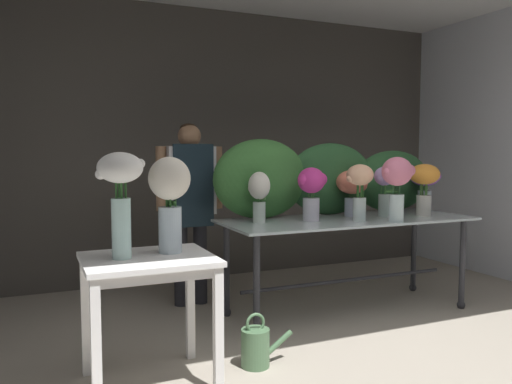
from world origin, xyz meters
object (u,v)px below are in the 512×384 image
(vase_rosy_ranunculus, at_px, (397,180))
(vase_ivory_snapdragons, at_px, (259,193))
(side_table_white, at_px, (148,274))
(display_table_glass, at_px, (348,233))
(vase_sunset_carnations, at_px, (424,182))
(vase_white_roses_tall, at_px, (120,189))
(vase_violet_lilies, at_px, (425,182))
(watering_can, at_px, (256,347))
(vase_magenta_roses, at_px, (312,189))
(vase_coral_freesia, at_px, (352,187))
(vase_peach_stock, at_px, (360,184))
(vase_lilac_hydrangea, at_px, (384,186))
(florist, at_px, (190,194))
(vase_cream_lisianthus_tall, at_px, (170,195))

(vase_rosy_ranunculus, height_order, vase_ivory_snapdragons, vase_rosy_ranunculus)
(side_table_white, relative_size, vase_rosy_ranunculus, 1.47)
(display_table_glass, distance_m, vase_rosy_ranunculus, 0.60)
(vase_sunset_carnations, distance_m, vase_white_roses_tall, 2.72)
(vase_violet_lilies, relative_size, watering_can, 1.19)
(vase_sunset_carnations, height_order, vase_magenta_roses, vase_sunset_carnations)
(vase_ivory_snapdragons, bearing_deg, vase_magenta_roses, -10.01)
(vase_violet_lilies, xyz_separation_m, vase_coral_freesia, (-0.77, 0.02, -0.02))
(vase_peach_stock, xyz_separation_m, vase_violet_lilies, (0.88, 0.25, -0.02))
(vase_white_roses_tall, bearing_deg, side_table_white, 0.01)
(side_table_white, height_order, vase_lilac_hydrangea, vase_lilac_hydrangea)
(vase_rosy_ranunculus, distance_m, watering_can, 1.74)
(side_table_white, relative_size, florist, 0.47)
(side_table_white, height_order, vase_white_roses_tall, vase_white_roses_tall)
(florist, height_order, vase_sunset_carnations, florist)
(florist, distance_m, vase_coral_freesia, 1.40)
(vase_violet_lilies, bearing_deg, vase_cream_lisianthus_tall, -164.45)
(watering_can, bearing_deg, vase_sunset_carnations, 17.89)
(side_table_white, relative_size, vase_lilac_hydrangea, 1.76)
(side_table_white, relative_size, vase_cream_lisianthus_tall, 1.33)
(vase_magenta_roses, height_order, vase_lilac_hydrangea, vase_magenta_roses)
(vase_rosy_ranunculus, bearing_deg, watering_can, -164.64)
(vase_magenta_roses, bearing_deg, vase_violet_lilies, 4.33)
(vase_peach_stock, distance_m, vase_coral_freesia, 0.29)
(florist, bearing_deg, vase_lilac_hydrangea, -27.23)
(side_table_white, height_order, vase_coral_freesia, vase_coral_freesia)
(display_table_glass, xyz_separation_m, vase_rosy_ranunculus, (0.24, -0.32, 0.45))
(vase_white_roses_tall, xyz_separation_m, watering_can, (0.81, -0.02, -1.02))
(vase_cream_lisianthus_tall, bearing_deg, vase_lilac_hydrangea, 16.53)
(vase_cream_lisianthus_tall, bearing_deg, watering_can, -9.22)
(vase_rosy_ranunculus, xyz_separation_m, watering_can, (-1.38, -0.38, -1.00))
(side_table_white, height_order, vase_magenta_roses, vase_magenta_roses)
(vase_sunset_carnations, height_order, vase_peach_stock, vase_peach_stock)
(vase_magenta_roses, relative_size, vase_lilac_hydrangea, 1.00)
(vase_cream_lisianthus_tall, bearing_deg, vase_violet_lilies, 15.55)
(side_table_white, relative_size, vase_magenta_roses, 1.76)
(vase_sunset_carnations, xyz_separation_m, vase_peach_stock, (-0.70, -0.05, 0.01))
(florist, height_order, vase_peach_stock, florist)
(vase_violet_lilies, xyz_separation_m, vase_cream_lisianthus_tall, (-2.54, -0.71, 0.03))
(vase_sunset_carnations, xyz_separation_m, vase_violet_lilies, (0.18, 0.20, -0.01))
(vase_peach_stock, relative_size, watering_can, 1.29)
(vase_violet_lilies, bearing_deg, display_table_glass, -174.31)
(vase_violet_lilies, distance_m, vase_ivory_snapdragons, 1.66)
(vase_sunset_carnations, relative_size, watering_can, 1.27)
(florist, xyz_separation_m, vase_magenta_roses, (0.79, -0.74, 0.07))
(vase_peach_stock, distance_m, vase_magenta_roses, 0.39)
(vase_sunset_carnations, relative_size, vase_peach_stock, 0.99)
(vase_sunset_carnations, bearing_deg, side_table_white, -167.12)
(vase_coral_freesia, distance_m, vase_cream_lisianthus_tall, 1.91)
(watering_can, bearing_deg, side_table_white, 178.16)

